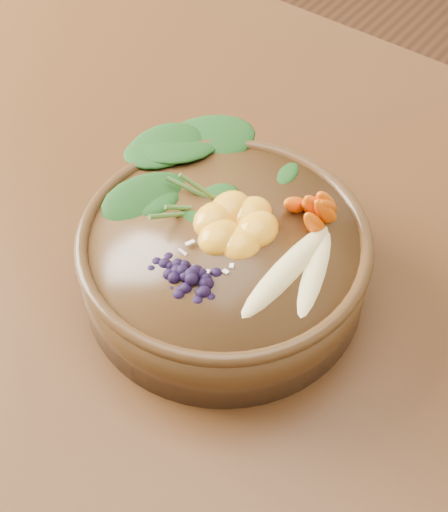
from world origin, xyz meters
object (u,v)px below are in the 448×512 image
at_px(carrot_cluster, 313,181).
at_px(banana_halves, 302,261).
at_px(dining_table, 169,256).
at_px(blueberry_pile, 190,265).
at_px(mandarin_cluster, 236,215).
at_px(kale_heap, 220,168).
at_px(stoneware_bowl, 224,262).

height_order(carrot_cluster, banana_halves, carrot_cluster).
bearing_deg(banana_halves, dining_table, 164.55).
bearing_deg(blueberry_pile, mandarin_cluster, 94.16).
xyz_separation_m(dining_table, carrot_cluster, (0.17, 0.03, 0.21)).
height_order(banana_halves, blueberry_pile, blueberry_pile).
distance_m(banana_halves, mandarin_cluster, 0.08).
xyz_separation_m(kale_heap, blueberry_pile, (0.05, -0.12, -0.00)).
bearing_deg(stoneware_bowl, blueberry_pile, -83.71).
bearing_deg(dining_table, kale_heap, 2.33).
bearing_deg(carrot_cluster, kale_heap, -169.49).
bearing_deg(mandarin_cluster, carrot_cluster, 53.62).
bearing_deg(kale_heap, mandarin_cluster, -38.36).
height_order(dining_table, mandarin_cluster, mandarin_cluster).
xyz_separation_m(kale_heap, mandarin_cluster, (0.05, -0.04, -0.01)).
bearing_deg(dining_table, carrot_cluster, 8.75).
distance_m(stoneware_bowl, blueberry_pile, 0.08).
bearing_deg(dining_table, mandarin_cluster, -15.53).
bearing_deg(carrot_cluster, dining_table, -174.67).
distance_m(mandarin_cluster, blueberry_pile, 0.08).
height_order(mandarin_cluster, blueberry_pile, blueberry_pile).
height_order(kale_heap, mandarin_cluster, kale_heap).
bearing_deg(blueberry_pile, banana_halves, 41.91).
relative_size(dining_table, carrot_cluster, 20.18).
distance_m(kale_heap, blueberry_pile, 0.13).
bearing_deg(stoneware_bowl, carrot_cluster, 59.74).
distance_m(stoneware_bowl, kale_heap, 0.10).
distance_m(kale_heap, carrot_cluster, 0.10).
height_order(dining_table, banana_halves, banana_halves).
bearing_deg(carrot_cluster, stoneware_bowl, -123.69).
bearing_deg(banana_halves, carrot_cluster, 113.06).
bearing_deg(carrot_cluster, blueberry_pile, -109.55).
distance_m(dining_table, kale_heap, 0.21).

